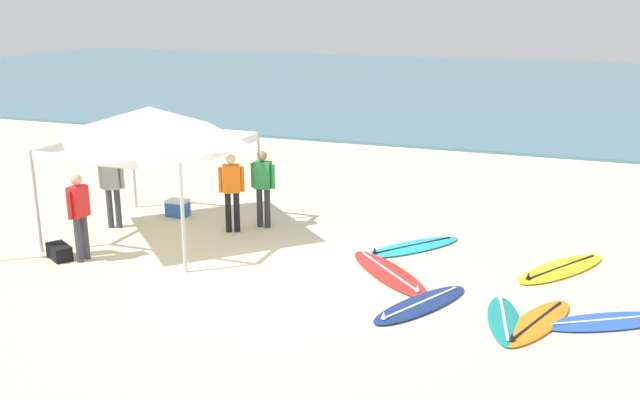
# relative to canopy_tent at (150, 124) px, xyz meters

# --- Properties ---
(ground_plane) EXTENTS (80.00, 80.00, 0.00)m
(ground_plane) POSITION_rel_canopy_tent_xyz_m (3.20, -1.29, -2.39)
(ground_plane) COLOR beige
(sea) EXTENTS (80.00, 36.00, 0.10)m
(sea) POSITION_rel_canopy_tent_xyz_m (3.20, 28.73, -2.34)
(sea) COLOR teal
(sea) RESTS_ON ground
(canopy_tent) EXTENTS (3.40, 3.40, 2.75)m
(canopy_tent) POSITION_rel_canopy_tent_xyz_m (0.00, 0.00, 0.00)
(canopy_tent) COLOR #B7B7BC
(canopy_tent) RESTS_ON ground
(surfboard_red) EXTENTS (2.17, 2.24, 0.19)m
(surfboard_red) POSITION_rel_canopy_tent_xyz_m (5.19, -0.48, -2.35)
(surfboard_red) COLOR red
(surfboard_red) RESTS_ON ground
(surfboard_yellow) EXTENTS (1.86, 2.35, 0.19)m
(surfboard_yellow) POSITION_rel_canopy_tent_xyz_m (8.14, 0.81, -2.35)
(surfboard_yellow) COLOR yellow
(surfboard_yellow) RESTS_ON ground
(surfboard_cyan) EXTENTS (1.93, 2.14, 0.19)m
(surfboard_cyan) POSITION_rel_canopy_tent_xyz_m (5.28, 1.05, -2.35)
(surfboard_cyan) COLOR #23B2CC
(surfboard_cyan) RESTS_ON ground
(surfboard_blue) EXTENTS (2.22, 1.63, 0.19)m
(surfboard_blue) POSITION_rel_canopy_tent_xyz_m (8.91, -1.27, -2.35)
(surfboard_blue) COLOR blue
(surfboard_blue) RESTS_ON ground
(surfboard_teal) EXTENTS (0.81, 1.89, 0.19)m
(surfboard_teal) POSITION_rel_canopy_tent_xyz_m (7.37, -1.77, -2.35)
(surfboard_teal) COLOR #19847F
(surfboard_teal) RESTS_ON ground
(surfboard_navy) EXTENTS (1.54, 2.22, 0.19)m
(surfboard_navy) POSITION_rel_canopy_tent_xyz_m (6.03, -1.65, -2.35)
(surfboard_navy) COLOR navy
(surfboard_navy) RESTS_ON ground
(surfboard_orange) EXTENTS (1.28, 2.17, 0.19)m
(surfboard_orange) POSITION_rel_canopy_tent_xyz_m (7.86, -1.70, -2.35)
(surfboard_orange) COLOR orange
(surfboard_orange) RESTS_ON ground
(person_orange) EXTENTS (0.50, 0.36, 1.71)m
(person_orange) POSITION_rel_canopy_tent_xyz_m (1.40, 0.78, -1.40)
(person_orange) COLOR black
(person_orange) RESTS_ON ground
(person_green) EXTENTS (0.55, 0.25, 1.71)m
(person_green) POSITION_rel_canopy_tent_xyz_m (1.89, 1.30, -1.40)
(person_green) COLOR #2D2D33
(person_green) RESTS_ON ground
(person_grey) EXTENTS (0.52, 0.33, 1.71)m
(person_grey) POSITION_rel_canopy_tent_xyz_m (-1.17, 0.15, -1.40)
(person_grey) COLOR #383842
(person_grey) RESTS_ON ground
(person_red) EXTENTS (0.26, 0.55, 1.71)m
(person_red) POSITION_rel_canopy_tent_xyz_m (-0.53, -1.77, -1.40)
(person_red) COLOR #383842
(person_red) RESTS_ON ground
(gear_bag_near_tent) EXTENTS (0.68, 0.59, 0.28)m
(gear_bag_near_tent) POSITION_rel_canopy_tent_xyz_m (-1.02, -1.85, -2.25)
(gear_bag_near_tent) COLOR black
(gear_bag_near_tent) RESTS_ON ground
(cooler_box) EXTENTS (0.50, 0.36, 0.39)m
(cooler_box) POSITION_rel_canopy_tent_xyz_m (-0.31, 1.36, -2.19)
(cooler_box) COLOR #2D60B7
(cooler_box) RESTS_ON ground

